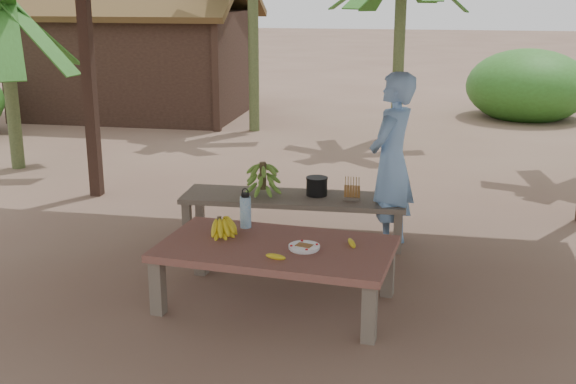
% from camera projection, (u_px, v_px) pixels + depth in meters
% --- Properties ---
extents(ground, '(80.00, 80.00, 0.00)m').
position_uv_depth(ground, '(287.00, 285.00, 6.11)').
color(ground, brown).
rests_on(ground, ground).
extents(work_table, '(1.89, 1.17, 0.50)m').
position_uv_depth(work_table, '(276.00, 253.00, 5.63)').
color(work_table, brown).
rests_on(work_table, ground).
extents(bench, '(2.22, 0.67, 0.45)m').
position_uv_depth(bench, '(294.00, 202.00, 7.13)').
color(bench, brown).
rests_on(bench, ground).
extents(ripe_banana_bunch, '(0.35, 0.33, 0.17)m').
position_uv_depth(ripe_banana_bunch, '(219.00, 225.00, 5.82)').
color(ripe_banana_bunch, yellow).
rests_on(ripe_banana_bunch, work_table).
extents(plate, '(0.24, 0.24, 0.04)m').
position_uv_depth(plate, '(304.00, 247.00, 5.52)').
color(plate, white).
rests_on(plate, work_table).
extents(loose_banana_front, '(0.15, 0.05, 0.04)m').
position_uv_depth(loose_banana_front, '(276.00, 257.00, 5.31)').
color(loose_banana_front, yellow).
rests_on(loose_banana_front, work_table).
extents(loose_banana_side, '(0.09, 0.15, 0.04)m').
position_uv_depth(loose_banana_side, '(352.00, 243.00, 5.59)').
color(loose_banana_side, yellow).
rests_on(loose_banana_side, work_table).
extents(water_flask, '(0.09, 0.09, 0.34)m').
position_uv_depth(water_flask, '(246.00, 211.00, 5.99)').
color(water_flask, '#3F8CC5').
rests_on(water_flask, work_table).
extents(green_banana_stalk, '(0.31, 0.31, 0.35)m').
position_uv_depth(green_banana_stalk, '(263.00, 178.00, 7.11)').
color(green_banana_stalk, '#598C2D').
rests_on(green_banana_stalk, bench).
extents(cooking_pot, '(0.21, 0.21, 0.18)m').
position_uv_depth(cooking_pot, '(317.00, 187.00, 7.12)').
color(cooking_pot, black).
rests_on(cooking_pot, bench).
extents(skewer_rack, '(0.18, 0.09, 0.24)m').
position_uv_depth(skewer_rack, '(352.00, 188.00, 6.95)').
color(skewer_rack, '#A57F47').
rests_on(skewer_rack, bench).
extents(woman, '(0.60, 0.72, 1.70)m').
position_uv_depth(woman, '(392.00, 162.00, 6.80)').
color(woman, '#7CADEA').
rests_on(woman, ground).
extents(hut, '(4.40, 3.43, 2.85)m').
position_uv_depth(hut, '(140.00, 58.00, 14.18)').
color(hut, black).
rests_on(hut, ground).
extents(banana_plant_w, '(1.80, 1.80, 2.44)m').
position_uv_depth(banana_plant_w, '(4.00, 24.00, 9.58)').
color(banana_plant_w, '#596638').
rests_on(banana_plant_w, ground).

